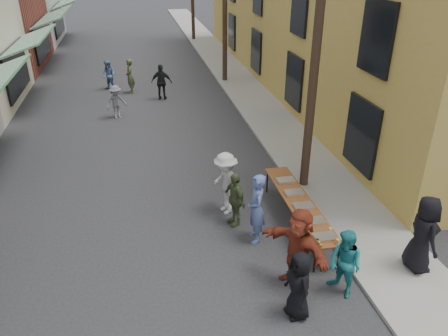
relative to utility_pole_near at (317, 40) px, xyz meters
name	(u,v)px	position (x,y,z in m)	size (l,w,h in m)	color
ground	(177,266)	(-4.30, -3.00, -4.50)	(120.00, 120.00, 0.00)	#28282B
sidewalk	(237,80)	(0.70, 12.00, -4.45)	(2.20, 60.00, 0.10)	gray
utility_pole_near	(317,40)	(0.00, 0.00, 0.00)	(0.26, 0.26, 9.00)	#2D2116
serving_table	(299,203)	(-0.94, -1.99, -3.79)	(0.70, 4.00, 0.75)	brown
catering_tray_sausage	(325,237)	(-0.94, -3.64, -3.71)	(0.50, 0.33, 0.08)	maroon
catering_tray_foil_b	(314,221)	(-0.94, -2.99, -3.71)	(0.50, 0.33, 0.08)	#B2B2B7
catering_tray_buns	(303,206)	(-0.94, -2.29, -3.71)	(0.50, 0.33, 0.08)	tan
catering_tray_foil_d	(294,193)	(-0.94, -1.59, -3.71)	(0.50, 0.33, 0.08)	#B2B2B7
catering_tray_buns_end	(286,181)	(-0.94, -0.89, -3.71)	(0.50, 0.33, 0.08)	tan
condiment_jar_a	(321,246)	(-1.16, -3.94, -3.71)	(0.07, 0.07, 0.08)	#A57F26
condiment_jar_b	(319,243)	(-1.16, -3.84, -3.71)	(0.07, 0.07, 0.08)	#A57F26
condiment_jar_c	(317,241)	(-1.16, -3.74, -3.71)	(0.07, 0.07, 0.08)	#A57F26
cup_stack	(338,242)	(-0.74, -3.89, -3.69)	(0.08, 0.08, 0.12)	tan
guest_front_a	(299,285)	(-2.07, -5.00, -3.74)	(0.75, 0.49, 1.53)	black
guest_front_b	(256,209)	(-2.22, -2.36, -3.57)	(0.68, 0.44, 1.86)	#5468A2
guest_front_c	(345,264)	(-0.90, -4.61, -3.71)	(0.77, 0.60, 1.58)	teal
guest_front_d	(226,183)	(-2.69, -0.91, -3.59)	(1.17, 0.67, 1.82)	beige
guest_front_e	(235,199)	(-2.58, -1.54, -3.73)	(0.90, 0.37, 1.53)	#4E5B35
guest_queue_back	(298,248)	(-1.77, -4.12, -3.53)	(1.79, 0.57, 1.93)	maroon
server	(423,234)	(1.09, -4.29, -3.47)	(0.91, 0.59, 1.87)	black
passerby_left	(116,102)	(-5.75, 7.41, -3.77)	(0.94, 0.54, 1.45)	slate
passerby_mid	(162,82)	(-3.62, 9.61, -3.64)	(1.00, 0.42, 1.71)	black
passerby_right	(130,76)	(-5.10, 10.96, -3.63)	(0.63, 0.41, 1.73)	#475430
passerby_far	(109,75)	(-6.17, 11.75, -3.74)	(0.73, 0.57, 1.51)	#5779A9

